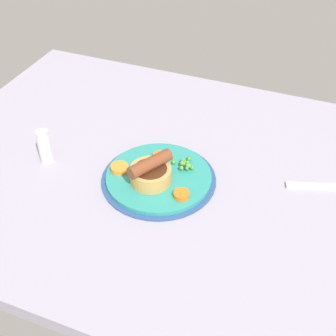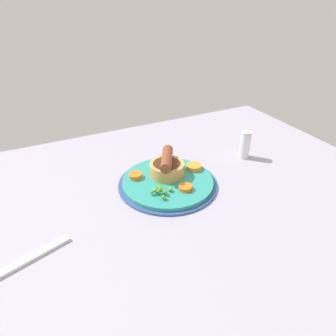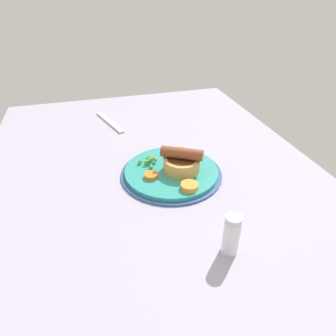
# 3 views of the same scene
# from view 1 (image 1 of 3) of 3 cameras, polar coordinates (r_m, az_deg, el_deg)

# --- Properties ---
(dining_table) EXTENTS (1.10, 0.80, 0.03)m
(dining_table) POSITION_cam_1_polar(r_m,az_deg,el_deg) (1.00, 0.55, -0.99)
(dining_table) COLOR #9E99AD
(dining_table) RESTS_ON ground
(dinner_plate) EXTENTS (0.24, 0.24, 0.01)m
(dinner_plate) POSITION_cam_1_polar(r_m,az_deg,el_deg) (0.96, -1.14, -1.25)
(dinner_plate) COLOR #2D4C84
(dinner_plate) RESTS_ON dining_table
(sausage_pudding) EXTENTS (0.08, 0.10, 0.06)m
(sausage_pudding) POSITION_cam_1_polar(r_m,az_deg,el_deg) (0.93, -2.15, -0.51)
(sausage_pudding) COLOR tan
(sausage_pudding) RESTS_ON dinner_plate
(pea_pile) EXTENTS (0.05, 0.05, 0.02)m
(pea_pile) POSITION_cam_1_polar(r_m,az_deg,el_deg) (0.97, 2.08, 0.63)
(pea_pile) COLOR #569B3B
(pea_pile) RESTS_ON dinner_plate
(carrot_slice_1) EXTENTS (0.04, 0.04, 0.01)m
(carrot_slice_1) POSITION_cam_1_polar(r_m,az_deg,el_deg) (1.00, -0.95, 1.43)
(carrot_slice_1) COLOR orange
(carrot_slice_1) RESTS_ON dinner_plate
(carrot_slice_3) EXTENTS (0.05, 0.05, 0.01)m
(carrot_slice_3) POSITION_cam_1_polar(r_m,az_deg,el_deg) (0.97, -5.93, -0.02)
(carrot_slice_3) COLOR orange
(carrot_slice_3) RESTS_ON dinner_plate
(carrot_slice_4) EXTENTS (0.04, 0.04, 0.01)m
(carrot_slice_4) POSITION_cam_1_polar(r_m,az_deg,el_deg) (0.91, 1.65, -3.26)
(carrot_slice_4) COLOR orange
(carrot_slice_4) RESTS_ON dinner_plate
(fork) EXTENTS (0.18, 0.07, 0.01)m
(fork) POSITION_cam_1_polar(r_m,az_deg,el_deg) (1.00, 19.25, -2.20)
(fork) COLOR silver
(fork) RESTS_ON dining_table
(salt_shaker) EXTENTS (0.03, 0.03, 0.08)m
(salt_shaker) POSITION_cam_1_polar(r_m,az_deg,el_deg) (1.03, -14.81, 2.54)
(salt_shaker) COLOR silver
(salt_shaker) RESTS_ON dining_table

